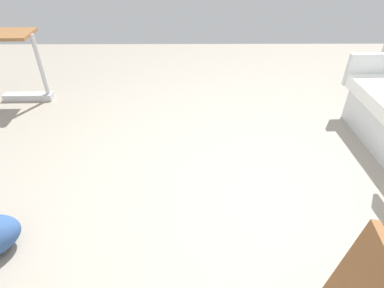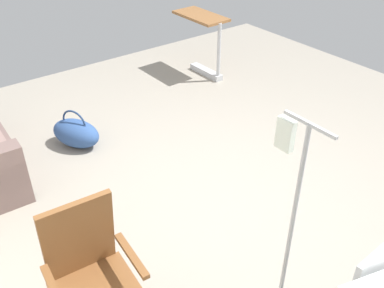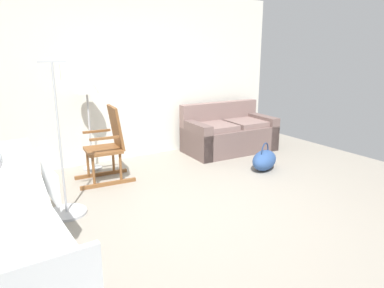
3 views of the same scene
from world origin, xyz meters
name	(u,v)px [view 3 (image 3 of 3)]	position (x,y,z in m)	size (l,w,h in m)	color
ground_plane	(212,215)	(0.00, 0.00, 0.00)	(7.05, 7.05, 0.00)	gray
back_wall	(123,78)	(0.00, 2.57, 1.35)	(5.84, 0.10, 2.70)	silver
couch	(229,134)	(1.74, 1.98, 0.31)	(1.63, 0.91, 0.85)	#68534F
rocking_chair	(108,146)	(-0.60, 1.67, 0.50)	(0.80, 0.53, 1.05)	brown
floor_lamp	(87,90)	(-0.68, 2.26, 1.23)	(0.34, 0.34, 1.48)	#B2B5BA
duffel_bag	(264,160)	(1.56, 0.84, 0.15)	(0.64, 0.54, 0.43)	#2D4C84
iv_pole	(66,193)	(-1.38, 0.88, 0.25)	(0.44, 0.44, 1.69)	#B2B5BA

